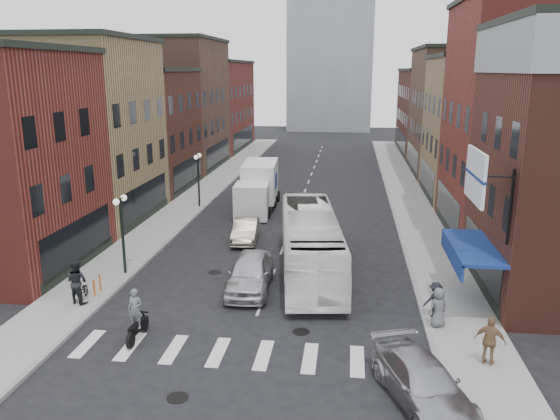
# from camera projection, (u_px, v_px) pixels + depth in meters

# --- Properties ---
(ground) EXTENTS (160.00, 160.00, 0.00)m
(ground) POSITION_uv_depth(u_px,v_px,m) (256.00, 318.00, 22.94)
(ground) COLOR black
(ground) RESTS_ON ground
(sidewalk_left) EXTENTS (3.00, 74.00, 0.15)m
(sidewalk_left) POSITION_uv_depth(u_px,v_px,m) (200.00, 195.00, 45.09)
(sidewalk_left) COLOR gray
(sidewalk_left) RESTS_ON ground
(sidewalk_right) EXTENTS (3.00, 74.00, 0.15)m
(sidewalk_right) POSITION_uv_depth(u_px,v_px,m) (409.00, 201.00, 43.01)
(sidewalk_right) COLOR gray
(sidewalk_right) RESTS_ON ground
(curb_left) EXTENTS (0.20, 74.00, 0.16)m
(curb_left) POSITION_uv_depth(u_px,v_px,m) (217.00, 196.00, 44.93)
(curb_left) COLOR gray
(curb_left) RESTS_ON ground
(curb_right) EXTENTS (0.20, 74.00, 0.16)m
(curb_right) POSITION_uv_depth(u_px,v_px,m) (390.00, 202.00, 43.21)
(curb_right) COLOR gray
(curb_right) RESTS_ON ground
(crosswalk_stripes) EXTENTS (12.00, 2.20, 0.01)m
(crosswalk_stripes) POSITION_uv_depth(u_px,v_px,m) (242.00, 354.00, 20.06)
(crosswalk_stripes) COLOR silver
(crosswalk_stripes) RESTS_ON ground
(bldg_left_mid_a) EXTENTS (10.30, 10.20, 12.30)m
(bldg_left_mid_a) POSITION_uv_depth(u_px,v_px,m) (71.00, 131.00, 36.69)
(bldg_left_mid_a) COLOR tan
(bldg_left_mid_a) RESTS_ON ground
(bldg_left_mid_b) EXTENTS (10.30, 10.20, 10.30)m
(bldg_left_mid_b) POSITION_uv_depth(u_px,v_px,m) (130.00, 130.00, 46.55)
(bldg_left_mid_b) COLOR #4F241C
(bldg_left_mid_b) RESTS_ON ground
(bldg_left_far_a) EXTENTS (10.30, 12.20, 13.30)m
(bldg_left_far_a) POSITION_uv_depth(u_px,v_px,m) (170.00, 104.00, 56.74)
(bldg_left_far_a) COLOR brown
(bldg_left_far_a) RESTS_ON ground
(bldg_left_far_b) EXTENTS (10.30, 16.20, 11.30)m
(bldg_left_far_b) POSITION_uv_depth(u_px,v_px,m) (205.00, 105.00, 70.44)
(bldg_left_far_b) COLOR maroon
(bldg_left_far_b) RESTS_ON ground
(bldg_right_mid_a) EXTENTS (10.30, 10.20, 14.30)m
(bldg_right_mid_a) POSITION_uv_depth(u_px,v_px,m) (540.00, 121.00, 32.76)
(bldg_right_mid_a) COLOR maroon
(bldg_right_mid_a) RESTS_ON ground
(bldg_right_mid_b) EXTENTS (10.30, 10.20, 11.30)m
(bldg_right_mid_b) POSITION_uv_depth(u_px,v_px,m) (495.00, 129.00, 42.74)
(bldg_right_mid_b) COLOR tan
(bldg_right_mid_b) RESTS_ON ground
(bldg_right_far_a) EXTENTS (10.30, 12.20, 12.30)m
(bldg_right_far_a) POSITION_uv_depth(u_px,v_px,m) (467.00, 112.00, 53.18)
(bldg_right_far_a) COLOR brown
(bldg_right_far_a) RESTS_ON ground
(bldg_right_far_b) EXTENTS (10.30, 16.20, 10.30)m
(bldg_right_far_b) POSITION_uv_depth(u_px,v_px,m) (443.00, 112.00, 66.88)
(bldg_right_far_b) COLOR #4F241C
(bldg_right_far_b) RESTS_ON ground
(awning_blue) EXTENTS (1.80, 5.00, 0.78)m
(awning_blue) POSITION_uv_depth(u_px,v_px,m) (468.00, 249.00, 23.59)
(awning_blue) COLOR navy
(awning_blue) RESTS_ON ground
(billboard_sign) EXTENTS (1.52, 3.00, 3.70)m
(billboard_sign) POSITION_uv_depth(u_px,v_px,m) (478.00, 178.00, 20.83)
(billboard_sign) COLOR black
(billboard_sign) RESTS_ON ground
(streetlamp_near) EXTENTS (0.32, 1.22, 4.11)m
(streetlamp_near) POSITION_uv_depth(u_px,v_px,m) (122.00, 220.00, 26.96)
(streetlamp_near) COLOR black
(streetlamp_near) RESTS_ON ground
(streetlamp_far) EXTENTS (0.32, 1.22, 4.11)m
(streetlamp_far) POSITION_uv_depth(u_px,v_px,m) (198.00, 170.00, 40.41)
(streetlamp_far) COLOR black
(streetlamp_far) RESTS_ON ground
(bike_rack) EXTENTS (0.08, 0.68, 0.80)m
(bike_rack) POSITION_uv_depth(u_px,v_px,m) (97.00, 285.00, 24.98)
(bike_rack) COLOR #D8590C
(bike_rack) RESTS_ON sidewalk_left
(box_truck) EXTENTS (2.73, 7.96, 3.41)m
(box_truck) POSITION_uv_depth(u_px,v_px,m) (258.00, 188.00, 40.27)
(box_truck) COLOR silver
(box_truck) RESTS_ON ground
(motorcycle_rider) EXTENTS (0.60, 2.06, 2.09)m
(motorcycle_rider) POSITION_uv_depth(u_px,v_px,m) (136.00, 316.00, 20.86)
(motorcycle_rider) COLOR black
(motorcycle_rider) RESTS_ON ground
(transit_bus) EXTENTS (4.21, 11.83, 3.22)m
(transit_bus) POSITION_uv_depth(u_px,v_px,m) (310.00, 242.00, 27.78)
(transit_bus) COLOR white
(transit_bus) RESTS_ON ground
(sedan_left_near) EXTENTS (2.18, 5.00, 1.68)m
(sedan_left_near) POSITION_uv_depth(u_px,v_px,m) (250.00, 273.00, 25.71)
(sedan_left_near) COLOR silver
(sedan_left_near) RESTS_ON ground
(sedan_left_far) EXTENTS (1.76, 4.17, 1.34)m
(sedan_left_far) POSITION_uv_depth(u_px,v_px,m) (246.00, 230.00, 33.14)
(sedan_left_far) COLOR #A89F88
(sedan_left_far) RESTS_ON ground
(curb_car) EXTENTS (3.46, 5.14, 1.38)m
(curb_car) POSITION_uv_depth(u_px,v_px,m) (423.00, 383.00, 16.95)
(curb_car) COLOR #A3A4A8
(curb_car) RESTS_ON ground
(parked_bicycle) EXTENTS (0.90, 1.63, 0.81)m
(parked_bicycle) POSITION_uv_depth(u_px,v_px,m) (83.00, 292.00, 24.26)
(parked_bicycle) COLOR black
(parked_bicycle) RESTS_ON sidewalk_left
(ped_left_solo) EXTENTS (1.07, 0.79, 1.98)m
(ped_left_solo) POSITION_uv_depth(u_px,v_px,m) (77.00, 282.00, 23.86)
(ped_left_solo) COLOR black
(ped_left_solo) RESTS_ON sidewalk_left
(ped_right_a) EXTENTS (1.09, 0.78, 1.53)m
(ped_right_a) POSITION_uv_depth(u_px,v_px,m) (435.00, 300.00, 22.53)
(ped_right_a) COLOR black
(ped_right_a) RESTS_ON sidewalk_right
(ped_right_b) EXTENTS (1.17, 0.88, 1.79)m
(ped_right_b) POSITION_uv_depth(u_px,v_px,m) (490.00, 341.00, 18.86)
(ped_right_b) COLOR #856244
(ped_right_b) RESTS_ON sidewalk_right
(ped_right_c) EXTENTS (0.94, 0.83, 1.62)m
(ped_right_c) POSITION_uv_depth(u_px,v_px,m) (438.00, 307.00, 21.70)
(ped_right_c) COLOR #58595F
(ped_right_c) RESTS_ON sidewalk_right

